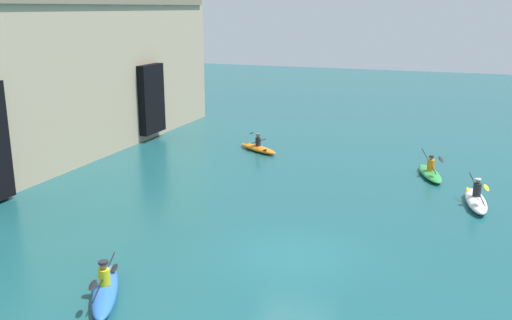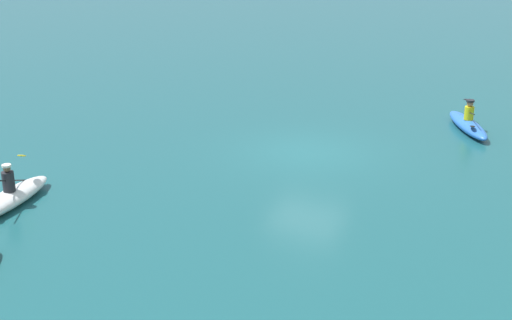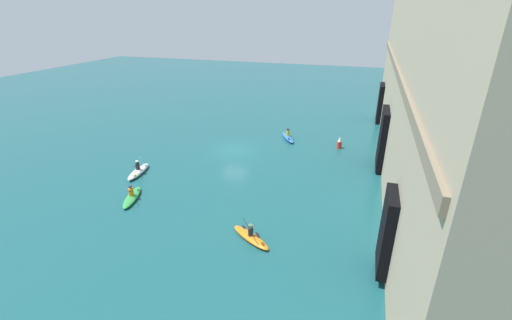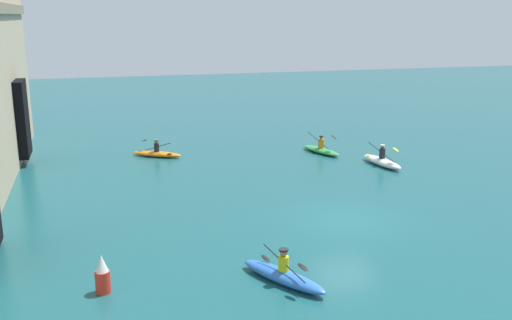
# 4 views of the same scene
# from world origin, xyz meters

# --- Properties ---
(ground_plane) EXTENTS (120.00, 120.00, 0.00)m
(ground_plane) POSITION_xyz_m (0.00, 0.00, 0.00)
(ground_plane) COLOR #195156
(kayak_blue) EXTENTS (3.18, 2.23, 1.13)m
(kayak_blue) POSITION_xyz_m (-4.55, 4.26, 0.25)
(kayak_blue) COLOR blue
(kayak_blue) RESTS_ON ground
(kayak_white) EXTENTS (3.31, 1.21, 1.19)m
(kayak_white) POSITION_xyz_m (7.42, -5.64, 0.25)
(kayak_white) COLOR white
(kayak_white) RESTS_ON ground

